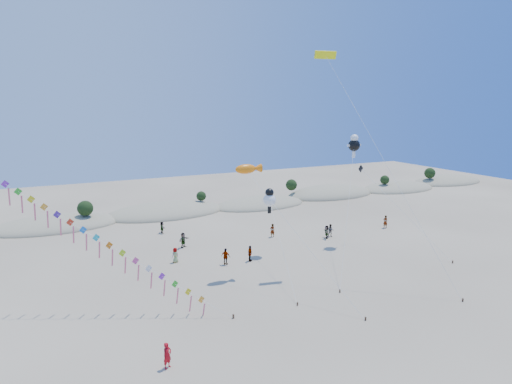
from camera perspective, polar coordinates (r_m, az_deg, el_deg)
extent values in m
plane|color=gray|center=(30.89, 10.53, -21.80)|extent=(160.00, 160.00, 0.00)
ellipsoid|color=gray|center=(67.32, -25.13, -4.17)|extent=(17.60, 9.68, 3.00)
ellipsoid|color=#1A3212|center=(67.12, -25.19, -3.49)|extent=(14.08, 6.34, 0.70)
ellipsoid|color=gray|center=(69.79, -11.92, -2.79)|extent=(19.00, 10.45, 3.40)
ellipsoid|color=#1A3212|center=(69.57, -11.96, -2.04)|extent=(15.20, 6.84, 0.76)
ellipsoid|color=gray|center=(73.81, 0.48, -1.76)|extent=(16.40, 9.02, 2.80)
ellipsoid|color=#1A3212|center=(73.64, 0.48, -1.18)|extent=(13.12, 5.90, 0.66)
ellipsoid|color=gray|center=(83.39, 9.84, -0.40)|extent=(18.00, 9.90, 3.80)
ellipsoid|color=#1A3212|center=(83.19, 9.87, 0.31)|extent=(14.40, 6.48, 0.72)
ellipsoid|color=gray|center=(92.63, 18.37, 0.36)|extent=(16.80, 9.24, 3.00)
ellipsoid|color=#1A3212|center=(92.48, 18.40, 0.86)|extent=(13.44, 6.05, 0.67)
ellipsoid|color=gray|center=(105.16, 24.14, 1.20)|extent=(17.60, 9.68, 3.20)
ellipsoid|color=#1A3212|center=(105.03, 24.18, 1.67)|extent=(14.08, 6.34, 0.70)
sphere|color=black|center=(65.68, -21.81, -2.04)|extent=(2.20, 2.20, 2.20)
sphere|color=black|center=(70.98, -7.32, -0.54)|extent=(1.60, 1.60, 1.60)
sphere|color=black|center=(79.54, 4.74, 0.95)|extent=(2.10, 2.10, 2.10)
sphere|color=black|center=(89.23, 16.79, 1.57)|extent=(1.80, 1.80, 1.80)
sphere|color=black|center=(100.10, 22.16, 2.35)|extent=(2.30, 2.30, 2.30)
cube|color=#3F2D1E|center=(35.91, -3.04, -16.23)|extent=(0.12, 0.12, 0.35)
cylinder|color=silver|center=(38.33, -24.70, -2.94)|extent=(23.87, 15.81, 16.04)
cube|color=orange|center=(35.87, -7.30, -14.03)|extent=(1.26, 0.49, 1.33)
cube|color=#DA5B7F|center=(36.45, -7.00, -15.52)|extent=(0.19, 0.45, 1.55)
cube|color=yellow|center=(35.90, -9.04, -13.00)|extent=(1.26, 0.49, 1.33)
cube|color=#DA5B7F|center=(36.45, -8.73, -14.50)|extent=(0.19, 0.45, 1.55)
cube|color=green|center=(35.97, -10.76, -11.95)|extent=(1.26, 0.49, 1.33)
cube|color=#DA5B7F|center=(36.50, -10.43, -13.47)|extent=(0.19, 0.45, 1.55)
cube|color=purple|center=(36.08, -12.46, -10.91)|extent=(1.26, 0.49, 1.33)
cube|color=#DA5B7F|center=(36.58, -12.12, -12.44)|extent=(0.19, 0.45, 1.55)
cube|color=silver|center=(36.23, -14.13, -9.86)|extent=(1.26, 0.49, 1.33)
cube|color=#DA5B7F|center=(36.71, -13.78, -11.40)|extent=(0.19, 0.45, 1.55)
cube|color=#DD468D|center=(36.43, -15.77, -8.81)|extent=(1.26, 0.49, 1.33)
cube|color=#DA5B7F|center=(36.88, -15.42, -10.36)|extent=(0.19, 0.45, 1.55)
cube|color=#B3E91B|center=(36.66, -17.39, -7.77)|extent=(1.26, 0.49, 1.33)
cube|color=#DA5B7F|center=(37.10, -17.02, -9.32)|extent=(0.19, 0.45, 1.55)
cube|color=orange|center=(36.94, -18.98, -6.74)|extent=(1.26, 0.49, 1.33)
cube|color=#DA5B7F|center=(37.35, -18.60, -8.29)|extent=(0.19, 0.45, 1.55)
cube|color=#19B4C1|center=(37.25, -20.54, -5.71)|extent=(1.26, 0.49, 1.33)
cube|color=#DA5B7F|center=(37.64, -20.15, -7.27)|extent=(0.19, 0.45, 1.55)
cube|color=blue|center=(37.61, -22.06, -4.71)|extent=(1.26, 0.49, 1.33)
cube|color=#DA5B7F|center=(37.97, -21.67, -6.26)|extent=(0.19, 0.45, 1.55)
cube|color=red|center=(38.00, -23.55, -3.71)|extent=(1.26, 0.49, 1.33)
cube|color=#DA5B7F|center=(38.33, -23.15, -5.26)|extent=(0.19, 0.45, 1.55)
cube|color=#4B2594|center=(38.42, -25.00, -2.74)|extent=(1.26, 0.49, 1.33)
cube|color=#DA5B7F|center=(38.74, -24.60, -4.28)|extent=(0.19, 0.45, 1.55)
cube|color=orange|center=(38.89, -26.42, -1.79)|extent=(1.26, 0.49, 1.33)
cube|color=#DA5B7F|center=(39.17, -26.02, -3.32)|extent=(0.19, 0.45, 1.55)
cube|color=yellow|center=(39.38, -27.80, -0.86)|extent=(1.26, 0.49, 1.33)
cube|color=#DA5B7F|center=(39.65, -27.39, -2.38)|extent=(0.19, 0.45, 1.55)
cube|color=green|center=(39.91, -29.15, 0.05)|extent=(1.26, 0.49, 1.33)
cube|color=#DA5B7F|center=(40.15, -28.74, -1.46)|extent=(0.19, 0.45, 1.55)
cube|color=purple|center=(40.47, -30.46, 0.93)|extent=(1.26, 0.49, 1.33)
cube|color=#DA5B7F|center=(40.69, -30.05, -0.56)|extent=(0.19, 0.45, 1.55)
cube|color=#3F2D1E|center=(36.63, 14.40, -16.05)|extent=(0.10, 0.10, 0.30)
cylinder|color=silver|center=(38.41, 5.82, -5.99)|extent=(4.46, 13.34, 10.77)
ellipsoid|color=orange|center=(41.96, -1.39, 3.09)|extent=(2.18, 0.96, 0.96)
cone|color=orange|center=(42.47, 0.12, 3.19)|extent=(0.87, 0.87, 0.87)
cube|color=#3F2D1E|center=(38.04, 5.55, -14.64)|extent=(0.10, 0.10, 0.30)
cylinder|color=silver|center=(42.98, 3.42, -7.14)|extent=(3.97, 12.91, 6.34)
sphere|color=white|center=(48.51, 1.80, -1.10)|extent=(1.47, 1.47, 1.47)
sphere|color=black|center=(48.33, 1.81, -0.08)|extent=(0.98, 0.98, 0.98)
cube|color=black|center=(48.77, 1.79, -2.40)|extent=(0.35, 0.18, 0.80)
cube|color=#3F2D1E|center=(40.95, 11.12, -12.84)|extent=(0.10, 0.10, 0.30)
cylinder|color=silver|center=(46.61, 12.16, -2.19)|extent=(10.50, 12.03, 12.15)
sphere|color=black|center=(53.52, 12.95, 6.09)|extent=(1.44, 1.44, 1.44)
sphere|color=white|center=(53.45, 12.99, 7.01)|extent=(0.94, 0.94, 0.94)
cube|color=white|center=(53.63, 12.90, 4.90)|extent=(0.35, 0.18, 0.80)
cube|color=white|center=(53.09, 12.36, 6.08)|extent=(0.60, 0.15, 0.25)
cube|color=white|center=(53.96, 13.54, 6.11)|extent=(0.60, 0.15, 0.25)
cube|color=#3F2D1E|center=(42.60, 25.86, -12.84)|extent=(0.10, 0.10, 0.30)
cylinder|color=silver|center=(41.91, 17.39, 2.77)|extent=(5.97, 13.54, 21.81)
cube|color=#FBFA0D|center=(45.17, 9.23, 17.60)|extent=(2.27, 0.93, 0.80)
cube|color=black|center=(45.19, 9.21, 17.59)|extent=(2.20, 0.56, 0.19)
cube|color=#3F2D1E|center=(51.78, 24.75, -8.46)|extent=(0.10, 0.10, 0.30)
cylinder|color=silver|center=(52.79, 19.08, -2.63)|extent=(3.89, 11.38, 9.19)
cube|color=black|center=(54.78, 13.79, 3.06)|extent=(0.95, 0.28, 0.98)
imported|color=#A80D16|center=(30.32, -11.75, -20.56)|extent=(0.77, 0.69, 1.76)
imported|color=slate|center=(46.60, -4.06, -8.58)|extent=(1.03, 1.10, 1.82)
imported|color=slate|center=(47.97, -10.72, -8.27)|extent=(0.95, 0.80, 1.65)
imported|color=slate|center=(47.50, -0.81, -8.19)|extent=(1.04, 1.04, 1.78)
imported|color=slate|center=(55.97, 2.19, -5.14)|extent=(0.65, 0.43, 1.78)
imported|color=slate|center=(56.13, 9.39, -5.28)|extent=(1.09, 1.65, 1.71)
imported|color=slate|center=(52.66, -9.68, -6.34)|extent=(1.70, 1.40, 1.83)
imported|color=slate|center=(62.66, 16.85, -3.80)|extent=(0.73, 0.55, 1.82)
imported|color=slate|center=(56.90, 9.93, -5.08)|extent=(1.03, 0.98, 1.68)
imported|color=slate|center=(58.95, -12.42, -4.64)|extent=(0.53, 1.48, 1.58)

